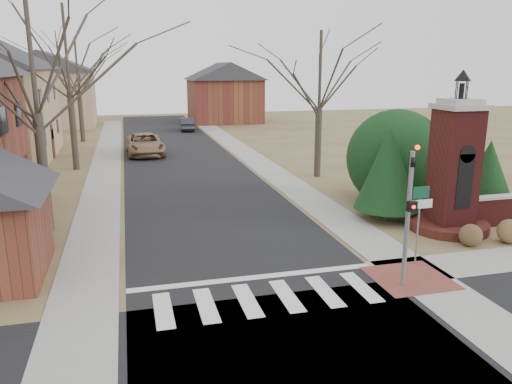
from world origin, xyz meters
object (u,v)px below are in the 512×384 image
object	(u,v)px
sign_post	(419,210)
brick_gate_monument	(453,179)
distant_car	(187,124)
traffic_signal_pole	(409,205)
pickup_truck	(145,144)

from	to	relation	value
sign_post	brick_gate_monument	size ratio (longest dim) A/B	0.42
sign_post	distant_car	distance (m)	38.64
traffic_signal_pole	brick_gate_monument	world-z (taller)	brick_gate_monument
pickup_truck	traffic_signal_pole	bearing A→B (deg)	-78.02
pickup_truck	brick_gate_monument	bearing A→B (deg)	-64.63
brick_gate_monument	distant_car	world-z (taller)	brick_gate_monument
pickup_truck	distant_car	world-z (taller)	pickup_truck
brick_gate_monument	distant_car	xyz separation A→B (m)	(-6.44, 35.49, -1.50)
pickup_truck	distant_car	distance (m)	14.75
pickup_truck	distant_car	size ratio (longest dim) A/B	1.43
pickup_truck	sign_post	bearing A→B (deg)	-74.46
brick_gate_monument	distant_car	size ratio (longest dim) A/B	1.61
sign_post	distant_car	bearing A→B (deg)	94.51
sign_post	pickup_truck	distance (m)	25.88
brick_gate_monument	distant_car	distance (m)	36.10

